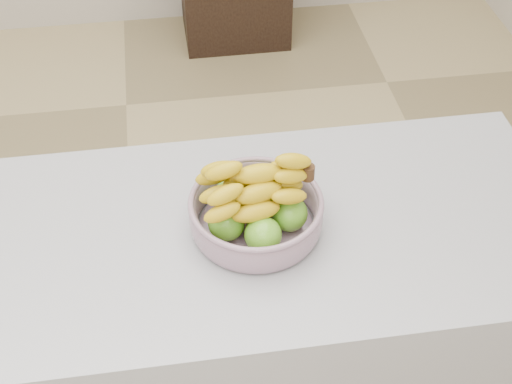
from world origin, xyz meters
TOP-DOWN VIEW (x-y plane):
  - ground at (0.00, 0.00)m, footprint 4.00×4.00m
  - counter at (0.00, -0.47)m, footprint 2.00×0.60m
  - fruit_bowl at (0.35, -0.47)m, footprint 0.27×0.27m

SIDE VIEW (x-z plane):
  - ground at x=0.00m, z-range 0.00..0.00m
  - counter at x=0.00m, z-range 0.00..0.90m
  - fruit_bowl at x=0.35m, z-range 0.87..1.04m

